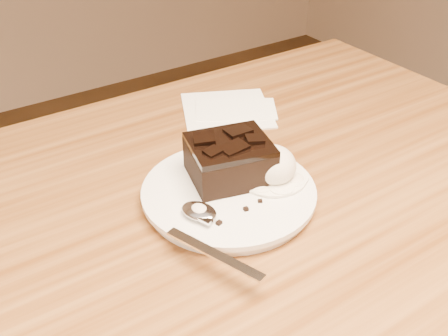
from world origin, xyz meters
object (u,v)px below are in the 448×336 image
plate (229,194)px  brownie (230,162)px  ice_cream_scoop (273,165)px  spoon (199,212)px  napkin (227,109)px

plate → brownie: (0.01, 0.02, 0.03)m
brownie → ice_cream_scoop: brownie is taller
ice_cream_scoop → spoon: (-0.11, -0.01, -0.01)m
plate → spoon: size_ratio=1.20×
spoon → napkin: (0.18, 0.21, -0.02)m
plate → ice_cream_scoop: size_ratio=3.51×
napkin → ice_cream_scoop: bearing=-109.2°
ice_cream_scoop → napkin: (0.07, 0.20, -0.03)m
plate → spoon: spoon is taller
brownie → spoon: size_ratio=0.54×
plate → napkin: size_ratio=1.56×
spoon → brownie: bearing=12.4°
plate → ice_cream_scoop: ice_cream_scoop is taller
brownie → ice_cream_scoop: bearing=-36.5°
plate → ice_cream_scoop: bearing=-11.2°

